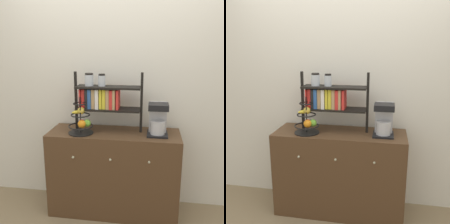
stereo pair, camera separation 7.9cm
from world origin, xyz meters
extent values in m
plane|color=#847051|center=(0.00, 0.00, 0.00)|extent=(12.00, 12.00, 0.00)
cube|color=silver|center=(0.00, 0.50, 1.30)|extent=(7.00, 0.05, 2.60)
cube|color=#4C331E|center=(0.00, 0.23, 0.43)|extent=(1.29, 0.45, 0.87)
sphere|color=#B2AD8C|center=(-0.36, -0.01, 0.68)|extent=(0.02, 0.02, 0.02)
sphere|color=#B2AD8C|center=(0.00, -0.01, 0.68)|extent=(0.02, 0.02, 0.02)
sphere|color=#B2AD8C|center=(0.36, -0.01, 0.68)|extent=(0.02, 0.02, 0.02)
cube|color=black|center=(0.42, 0.21, 0.88)|extent=(0.20, 0.22, 0.02)
cube|color=#B7B7BC|center=(0.42, 0.27, 1.03)|extent=(0.17, 0.09, 0.29)
cylinder|color=#B7B7BC|center=(0.42, 0.19, 0.95)|extent=(0.14, 0.14, 0.13)
cube|color=black|center=(0.42, 0.20, 1.15)|extent=(0.19, 0.17, 0.06)
cylinder|color=black|center=(-0.32, 0.15, 0.87)|extent=(0.24, 0.24, 0.01)
cylinder|color=black|center=(-0.32, 0.15, 1.05)|extent=(0.01, 0.01, 0.35)
torus|color=black|center=(-0.32, 0.15, 0.94)|extent=(0.24, 0.24, 0.01)
torus|color=black|center=(-0.32, 0.15, 1.05)|extent=(0.19, 0.19, 0.01)
torus|color=black|center=(-0.32, 0.15, 1.16)|extent=(0.13, 0.13, 0.01)
sphere|color=red|center=(-0.30, 0.12, 0.98)|extent=(0.07, 0.07, 0.07)
sphere|color=#6BAD33|center=(-0.25, 0.14, 0.98)|extent=(0.07, 0.07, 0.07)
sphere|color=orange|center=(-0.29, 0.10, 0.98)|extent=(0.08, 0.08, 0.08)
ellipsoid|color=yellow|center=(-0.34, 0.18, 1.07)|extent=(0.14, 0.12, 0.04)
sphere|color=gold|center=(-0.32, 0.18, 1.09)|extent=(0.07, 0.07, 0.07)
cube|color=black|center=(-0.39, 0.27, 1.16)|extent=(0.02, 0.02, 0.59)
cube|color=black|center=(0.26, 0.27, 1.16)|extent=(0.02, 0.02, 0.59)
cube|color=black|center=(-0.06, 0.27, 1.09)|extent=(0.63, 0.20, 0.02)
cube|color=black|center=(-0.06, 0.27, 1.31)|extent=(0.63, 0.20, 0.02)
cube|color=red|center=(-0.33, 0.27, 1.19)|extent=(0.02, 0.16, 0.19)
cube|color=red|center=(-0.30, 0.27, 1.19)|extent=(0.03, 0.14, 0.19)
cube|color=black|center=(-0.27, 0.27, 1.19)|extent=(0.02, 0.16, 0.19)
cube|color=#2D599E|center=(-0.24, 0.27, 1.19)|extent=(0.03, 0.16, 0.19)
cube|color=tan|center=(-0.20, 0.27, 1.19)|extent=(0.03, 0.15, 0.19)
cube|color=white|center=(-0.17, 0.27, 1.19)|extent=(0.03, 0.16, 0.19)
cube|color=yellow|center=(-0.13, 0.27, 1.19)|extent=(0.03, 0.13, 0.19)
cube|color=yellow|center=(-0.10, 0.27, 1.19)|extent=(0.03, 0.13, 0.19)
cube|color=tan|center=(-0.06, 0.27, 1.19)|extent=(0.03, 0.16, 0.19)
cube|color=red|center=(-0.03, 0.27, 1.19)|extent=(0.03, 0.16, 0.19)
cube|color=tan|center=(0.00, 0.27, 1.19)|extent=(0.02, 0.16, 0.19)
cube|color=red|center=(0.03, 0.27, 1.19)|extent=(0.02, 0.16, 0.19)
cylinder|color=silver|center=(-0.25, 0.27, 1.37)|extent=(0.09, 0.09, 0.11)
cylinder|color=black|center=(-0.25, 0.27, 1.43)|extent=(0.08, 0.08, 0.02)
cylinder|color=silver|center=(-0.13, 0.27, 1.37)|extent=(0.07, 0.07, 0.10)
cylinder|color=black|center=(-0.13, 0.27, 1.43)|extent=(0.06, 0.06, 0.02)
camera|label=1|loc=(0.36, -2.21, 1.69)|focal=42.00mm
camera|label=2|loc=(0.44, -2.20, 1.69)|focal=42.00mm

